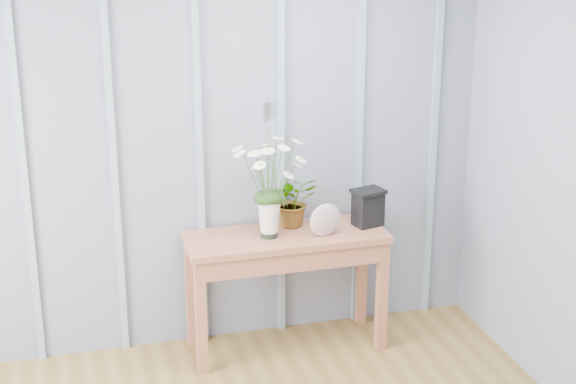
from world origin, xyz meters
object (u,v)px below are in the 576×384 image
object	(u,v)px
felt_disc_vessel	(325,220)
carved_box	(368,207)
daisy_vase	(269,173)
sideboard	(286,252)

from	to	relation	value
felt_disc_vessel	carved_box	xyz separation A→B (m)	(0.30, 0.10, 0.02)
daisy_vase	felt_disc_vessel	bearing A→B (deg)	-12.70
felt_disc_vessel	carved_box	world-z (taller)	carved_box
sideboard	carved_box	xyz separation A→B (m)	(0.52, 0.01, 0.23)
felt_disc_vessel	sideboard	bearing A→B (deg)	147.95
sideboard	daisy_vase	bearing A→B (deg)	-169.81
sideboard	daisy_vase	world-z (taller)	daisy_vase
daisy_vase	carved_box	world-z (taller)	daisy_vase
daisy_vase	felt_disc_vessel	size ratio (longest dim) A/B	3.12
sideboard	felt_disc_vessel	size ratio (longest dim) A/B	5.95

